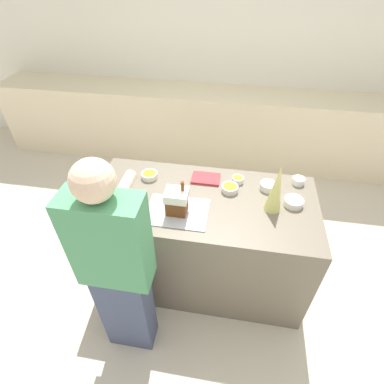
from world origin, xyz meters
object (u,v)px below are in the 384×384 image
at_px(candy_bowl_near_tray_left, 230,188).
at_px(person, 118,270).
at_px(gingerbread_house, 177,201).
at_px(cookbook, 206,178).
at_px(candy_bowl_near_tray_right, 268,186).
at_px(candy_bowl_behind_tray, 298,181).
at_px(candy_bowl_front_corner, 149,175).
at_px(candy_bowl_far_right, 238,180).
at_px(decorative_tree, 276,189).
at_px(baking_tray, 177,212).
at_px(candy_bowl_beside_tree, 294,202).

xyz_separation_m(candy_bowl_near_tray_left, person, (-0.63, -0.80, -0.08)).
xyz_separation_m(gingerbread_house, cookbook, (0.15, 0.41, -0.10)).
bearing_deg(candy_bowl_near_tray_left, person, -128.02).
height_order(candy_bowl_near_tray_right, candy_bowl_behind_tray, candy_bowl_behind_tray).
xyz_separation_m(candy_bowl_front_corner, candy_bowl_near_tray_left, (0.66, -0.06, 0.00)).
distance_m(candy_bowl_front_corner, cookbook, 0.46).
bearing_deg(candy_bowl_far_right, candy_bowl_behind_tray, 7.21).
distance_m(decorative_tree, candy_bowl_far_right, 0.41).
height_order(decorative_tree, candy_bowl_near_tray_left, decorative_tree).
bearing_deg(candy_bowl_behind_tray, decorative_tree, -122.92).
bearing_deg(person, candy_bowl_near_tray_right, 43.67).
distance_m(baking_tray, candy_bowl_far_right, 0.59).
bearing_deg(candy_bowl_near_tray_left, cookbook, 150.51).
relative_size(gingerbread_house, candy_bowl_near_tray_left, 1.98).
relative_size(candy_bowl_front_corner, cookbook, 0.58).
xyz_separation_m(gingerbread_house, candy_bowl_beside_tree, (0.83, 0.22, -0.08)).
bearing_deg(gingerbread_house, candy_bowl_behind_tray, 28.42).
xyz_separation_m(candy_bowl_near_tray_right, candy_bowl_front_corner, (-0.95, -0.01, -0.00)).
relative_size(baking_tray, candy_bowl_beside_tree, 3.16).
relative_size(candy_bowl_beside_tree, person, 0.08).
xyz_separation_m(candy_bowl_far_right, candy_bowl_front_corner, (-0.71, -0.06, -0.00)).
bearing_deg(candy_bowl_far_right, decorative_tree, -46.20).
bearing_deg(candy_bowl_near_tray_left, candy_bowl_near_tray_right, 14.46).
relative_size(decorative_tree, candy_bowl_behind_tray, 3.93).
bearing_deg(person, baking_tray, 61.66).
bearing_deg(baking_tray, candy_bowl_front_corner, 130.25).
relative_size(candy_bowl_near_tray_left, candy_bowl_behind_tray, 1.35).
distance_m(gingerbread_house, candy_bowl_far_right, 0.59).
relative_size(candy_bowl_near_tray_left, candy_bowl_beside_tree, 0.92).
distance_m(candy_bowl_far_right, candy_bowl_beside_tree, 0.46).
relative_size(candy_bowl_near_tray_right, candy_bowl_far_right, 1.34).
height_order(decorative_tree, candy_bowl_front_corner, decorative_tree).
relative_size(decorative_tree, cookbook, 1.66).
relative_size(baking_tray, decorative_tree, 1.18).
bearing_deg(candy_bowl_behind_tray, gingerbread_house, -151.58).
bearing_deg(candy_bowl_near_tray_left, candy_bowl_front_corner, 174.57).
height_order(gingerbread_house, candy_bowl_behind_tray, gingerbread_house).
distance_m(gingerbread_house, decorative_tree, 0.69).
distance_m(candy_bowl_near_tray_right, candy_bowl_beside_tree, 0.24).
xyz_separation_m(gingerbread_house, decorative_tree, (0.67, 0.15, 0.08)).
xyz_separation_m(candy_bowl_near_tray_right, candy_bowl_beside_tree, (0.18, -0.16, -0.00)).
relative_size(candy_bowl_far_right, person, 0.06).
xyz_separation_m(cookbook, person, (-0.42, -0.92, -0.07)).
distance_m(gingerbread_house, candy_bowl_beside_tree, 0.86).
relative_size(candy_bowl_behind_tray, person, 0.06).
bearing_deg(baking_tray, gingerbread_house, 29.33).
bearing_deg(person, candy_bowl_near_tray_left, 51.98).
distance_m(candy_bowl_front_corner, candy_bowl_beside_tree, 1.14).
bearing_deg(candy_bowl_front_corner, person, -87.87).
xyz_separation_m(candy_bowl_behind_tray, cookbook, (-0.73, -0.07, -0.02)).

